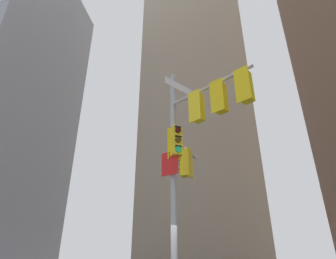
{
  "coord_description": "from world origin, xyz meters",
  "views": [
    {
      "loc": [
        1.31,
        -9.09,
        1.32
      ],
      "look_at": [
        -0.25,
        0.43,
        5.99
      ],
      "focal_mm": 30.7,
      "sensor_mm": 36.0,
      "label": 1
    }
  ],
  "objects": [
    {
      "name": "building_mid_block",
      "position": [
        -0.29,
        24.55,
        23.47
      ],
      "size": [
        12.57,
        12.57,
        46.95
      ],
      "primitive_type": "cube",
      "color": "tan",
      "rests_on": "ground"
    },
    {
      "name": "signal_pole_assembly",
      "position": [
        0.74,
        -0.34,
        5.19
      ],
      "size": [
        3.12,
        4.21,
        8.1
      ],
      "color": "#9EA0A3",
      "rests_on": "ground"
    }
  ]
}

